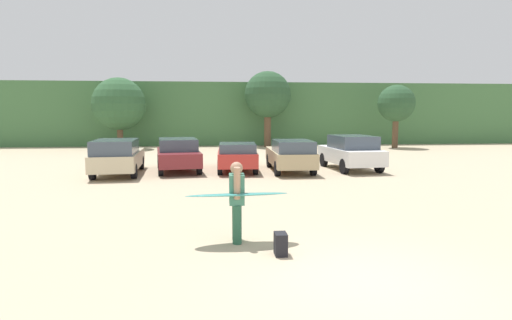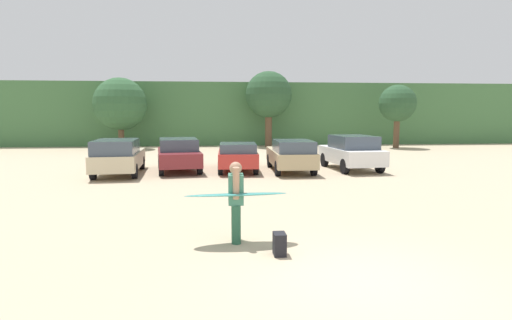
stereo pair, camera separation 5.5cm
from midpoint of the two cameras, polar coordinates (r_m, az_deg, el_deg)
ground_plane at (r=7.56m, az=14.48°, el=-15.70°), size 120.00×120.00×0.00m
hillside_ridge at (r=41.82m, az=-2.41°, el=6.33°), size 108.00×12.00×5.40m
tree_ridge_back at (r=34.04m, az=-18.24°, el=7.26°), size 4.03×4.03×5.50m
tree_center at (r=34.44m, az=1.55°, el=8.85°), size 3.77×3.77×6.17m
tree_far_left at (r=35.13m, az=18.56°, el=7.28°), size 2.91×2.91×5.01m
parked_car_champagne at (r=19.96m, az=-18.43°, el=0.52°), size 2.20×4.77×1.64m
parked_car_maroon at (r=20.62m, az=-10.67°, el=0.88°), size 2.50×4.57×1.57m
parked_car_red at (r=20.32m, az=-2.69°, el=0.63°), size 1.95×4.58×1.40m
parked_car_tan at (r=20.00m, az=4.66°, el=0.73°), size 1.90×4.65×1.55m
parked_car_white at (r=21.16m, az=12.74°, el=1.11°), size 2.27×4.35×1.71m
person_adult at (r=9.13m, az=-2.82°, el=-5.06°), size 0.33×0.67×1.77m
surfboard_teal at (r=9.04m, az=-2.76°, el=-4.75°), size 2.27×0.76×0.17m
backpack_dropped at (r=8.48m, az=3.20°, el=-11.38°), size 0.24×0.34×0.45m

